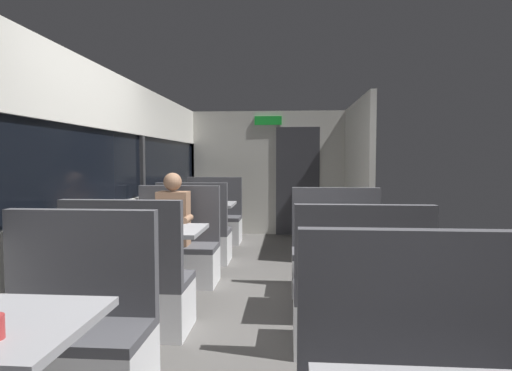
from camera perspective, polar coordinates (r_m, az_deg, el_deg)
ground_plane at (r=3.98m, az=-1.39°, el=-17.30°), size 3.30×9.20×0.02m
carriage_window_panel_left at (r=4.14m, az=-21.85°, el=-0.85°), size 0.09×8.48×2.30m
carriage_end_bulkhead at (r=7.91m, az=2.08°, el=1.60°), size 2.90×0.11×2.30m
carriage_aisle_panel_right at (r=6.79m, az=13.48°, el=1.29°), size 0.08×2.40×2.30m
bench_near_window_facing_entry at (r=2.85m, az=-23.90°, el=-19.01°), size 0.95×0.50×1.10m
dining_table_mid_window at (r=4.24m, az=-13.25°, el=-6.97°), size 0.90×0.70×0.74m
bench_mid_window_facing_end at (r=3.67m, az=-16.58°, el=-13.69°), size 0.95×0.50×1.10m
bench_mid_window_facing_entry at (r=4.96m, az=-10.73°, el=-9.08°), size 0.95×0.50×1.10m
dining_table_far_window at (r=6.50m, az=-6.94°, el=-3.25°), size 0.90×0.70×0.74m
bench_far_window_facing_end at (r=5.87m, az=-8.27°, el=-7.07°), size 0.95×0.50×1.10m
bench_far_window_facing_entry at (r=7.22m, az=-5.83°, el=-5.05°), size 0.95×0.50×1.10m
dining_table_rear_aisle at (r=3.88m, az=12.09°, el=-7.93°), size 0.90×0.70×0.74m
bench_rear_aisle_facing_end at (r=3.29m, az=13.71°, el=-15.66°), size 0.95×0.50×1.10m
bench_rear_aisle_facing_entry at (r=4.63m, az=10.86°, el=-9.99°), size 0.95×0.50×1.10m
seated_passenger at (r=4.85m, az=-10.98°, el=-6.85°), size 0.47×0.55×1.26m
coffee_cup_secondary at (r=6.46m, az=-6.03°, el=-1.99°), size 0.07×0.07×0.09m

